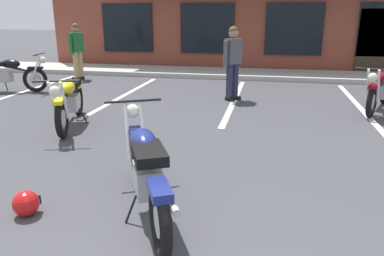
{
  "coord_description": "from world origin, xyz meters",
  "views": [
    {
      "loc": [
        0.79,
        -1.24,
        1.93
      ],
      "look_at": [
        -0.14,
        3.19,
        0.55
      ],
      "focal_mm": 35.06,
      "sensor_mm": 36.0,
      "label": 1
    }
  ],
  "objects_px": {
    "motorcycle_blue_standard": "(7,74)",
    "helmet_on_pavement": "(26,203)",
    "person_in_shorts_foreground": "(233,59)",
    "motorcycle_silver_naked": "(70,101)",
    "motorcycle_red_sportbike": "(380,89)",
    "person_in_black_shirt": "(77,48)",
    "motorcycle_foreground_classic": "(146,169)"
  },
  "relations": [
    {
      "from": "motorcycle_blue_standard",
      "to": "helmet_on_pavement",
      "type": "height_order",
      "value": "motorcycle_blue_standard"
    },
    {
      "from": "person_in_shorts_foreground",
      "to": "motorcycle_blue_standard",
      "type": "bearing_deg",
      "value": -177.64
    },
    {
      "from": "motorcycle_silver_naked",
      "to": "person_in_shorts_foreground",
      "type": "height_order",
      "value": "person_in_shorts_foreground"
    },
    {
      "from": "motorcycle_red_sportbike",
      "to": "motorcycle_blue_standard",
      "type": "distance_m",
      "value": 8.81
    },
    {
      "from": "motorcycle_silver_naked",
      "to": "helmet_on_pavement",
      "type": "distance_m",
      "value": 3.2
    },
    {
      "from": "motorcycle_red_sportbike",
      "to": "helmet_on_pavement",
      "type": "xyz_separation_m",
      "value": [
        -4.52,
        -5.3,
        -0.33
      ]
    },
    {
      "from": "person_in_shorts_foreground",
      "to": "motorcycle_silver_naked",
      "type": "bearing_deg",
      "value": -133.54
    },
    {
      "from": "person_in_shorts_foreground",
      "to": "helmet_on_pavement",
      "type": "height_order",
      "value": "person_in_shorts_foreground"
    },
    {
      "from": "motorcycle_blue_standard",
      "to": "person_in_shorts_foreground",
      "type": "height_order",
      "value": "person_in_shorts_foreground"
    },
    {
      "from": "person_in_black_shirt",
      "to": "helmet_on_pavement",
      "type": "height_order",
      "value": "person_in_black_shirt"
    },
    {
      "from": "motorcycle_red_sportbike",
      "to": "person_in_shorts_foreground",
      "type": "distance_m",
      "value": 3.14
    },
    {
      "from": "motorcycle_foreground_classic",
      "to": "person_in_shorts_foreground",
      "type": "bearing_deg",
      "value": 86.89
    },
    {
      "from": "motorcycle_foreground_classic",
      "to": "motorcycle_blue_standard",
      "type": "height_order",
      "value": "same"
    },
    {
      "from": "motorcycle_silver_naked",
      "to": "motorcycle_foreground_classic",
      "type": "bearing_deg",
      "value": -48.93
    },
    {
      "from": "person_in_shorts_foreground",
      "to": "helmet_on_pavement",
      "type": "relative_size",
      "value": 6.44
    },
    {
      "from": "motorcycle_silver_naked",
      "to": "motorcycle_blue_standard",
      "type": "bearing_deg",
      "value": 141.51
    },
    {
      "from": "motorcycle_foreground_classic",
      "to": "motorcycle_red_sportbike",
      "type": "xyz_separation_m",
      "value": [
        3.37,
        4.97,
        0.0
      ]
    },
    {
      "from": "motorcycle_red_sportbike",
      "to": "helmet_on_pavement",
      "type": "height_order",
      "value": "motorcycle_red_sportbike"
    },
    {
      "from": "person_in_black_shirt",
      "to": "motorcycle_foreground_classic",
      "type": "bearing_deg",
      "value": -57.65
    },
    {
      "from": "motorcycle_blue_standard",
      "to": "person_in_shorts_foreground",
      "type": "xyz_separation_m",
      "value": [
        5.73,
        0.24,
        0.49
      ]
    },
    {
      "from": "motorcycle_red_sportbike",
      "to": "motorcycle_silver_naked",
      "type": "distance_m",
      "value": 6.13
    },
    {
      "from": "motorcycle_blue_standard",
      "to": "person_in_black_shirt",
      "type": "relative_size",
      "value": 1.25
    },
    {
      "from": "motorcycle_red_sportbike",
      "to": "helmet_on_pavement",
      "type": "distance_m",
      "value": 6.97
    },
    {
      "from": "motorcycle_foreground_classic",
      "to": "person_in_black_shirt",
      "type": "distance_m",
      "value": 8.64
    },
    {
      "from": "person_in_black_shirt",
      "to": "person_in_shorts_foreground",
      "type": "bearing_deg",
      "value": -21.29
    },
    {
      "from": "motorcycle_silver_naked",
      "to": "person_in_shorts_foreground",
      "type": "relative_size",
      "value": 1.22
    },
    {
      "from": "motorcycle_red_sportbike",
      "to": "person_in_shorts_foreground",
      "type": "xyz_separation_m",
      "value": [
        -3.08,
        0.4,
        0.49
      ]
    },
    {
      "from": "person_in_shorts_foreground",
      "to": "motorcycle_red_sportbike",
      "type": "bearing_deg",
      "value": -7.41
    },
    {
      "from": "motorcycle_red_sportbike",
      "to": "person_in_shorts_foreground",
      "type": "relative_size",
      "value": 1.18
    },
    {
      "from": "motorcycle_silver_naked",
      "to": "motorcycle_blue_standard",
      "type": "height_order",
      "value": "same"
    },
    {
      "from": "motorcycle_blue_standard",
      "to": "person_in_black_shirt",
      "type": "height_order",
      "value": "person_in_black_shirt"
    },
    {
      "from": "motorcycle_red_sportbike",
      "to": "person_in_shorts_foreground",
      "type": "bearing_deg",
      "value": 172.59
    }
  ]
}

